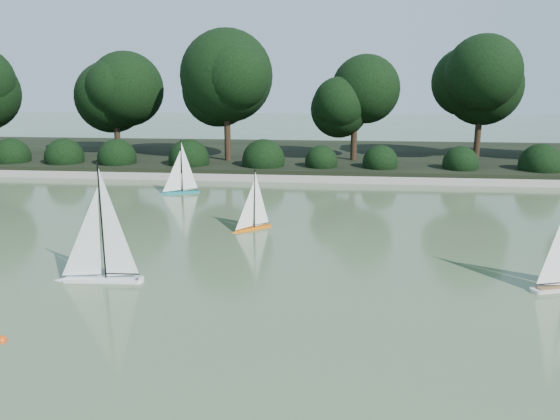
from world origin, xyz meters
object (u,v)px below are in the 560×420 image
object	(u,v)px
sailboat_teal	(178,185)
race_buoy	(2,341)
sailboat_orange	(250,220)
sailboat_white_a	(94,262)

from	to	relation	value
sailboat_teal	race_buoy	distance (m)	8.06
sailboat_orange	race_buoy	xyz separation A→B (m)	(-2.04, -4.82, -0.20)
sailboat_white_a	race_buoy	world-z (taller)	sailboat_white_a
race_buoy	sailboat_orange	bearing A→B (deg)	67.04
sailboat_white_a	race_buoy	bearing A→B (deg)	-97.49
sailboat_white_a	sailboat_teal	distance (m)	6.19
sailboat_white_a	sailboat_teal	xyz separation A→B (m)	(-0.57, 6.16, -0.06)
sailboat_white_a	sailboat_teal	bearing A→B (deg)	95.28
sailboat_white_a	sailboat_orange	distance (m)	3.44
sailboat_teal	race_buoy	bearing A→B (deg)	-87.72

